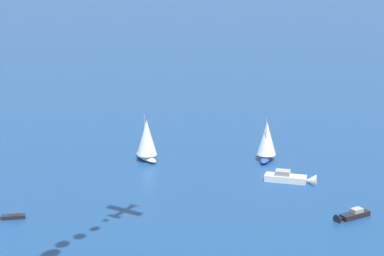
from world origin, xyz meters
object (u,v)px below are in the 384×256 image
(motorboat_mid_cluster, at_px, (9,217))
(motorboat_far_stbd, at_px, (351,216))
(sailboat_inshore, at_px, (267,141))
(motorboat_near_centre, at_px, (293,178))
(sailboat_outer_ring_a, at_px, (147,140))

(motorboat_mid_cluster, bearing_deg, motorboat_far_stbd, -14.17)
(motorboat_far_stbd, relative_size, sailboat_inshore, 0.76)
(motorboat_near_centre, relative_size, motorboat_mid_cluster, 1.98)
(sailboat_inshore, bearing_deg, sailboat_outer_ring_a, 166.17)
(motorboat_near_centre, distance_m, sailboat_outer_ring_a, 33.58)
(motorboat_far_stbd, relative_size, sailboat_outer_ring_a, 0.72)
(sailboat_outer_ring_a, bearing_deg, sailboat_inshore, -13.83)
(sailboat_inshore, bearing_deg, motorboat_mid_cluster, -159.45)
(motorboat_near_centre, height_order, sailboat_outer_ring_a, sailboat_outer_ring_a)
(motorboat_near_centre, height_order, motorboat_mid_cluster, motorboat_near_centre)
(motorboat_mid_cluster, bearing_deg, sailboat_inshore, 20.55)
(motorboat_far_stbd, relative_size, motorboat_mid_cluster, 1.43)
(sailboat_outer_ring_a, bearing_deg, motorboat_near_centre, -39.60)
(motorboat_near_centre, xyz_separation_m, sailboat_outer_ring_a, (-25.70, 21.26, 3.89))
(motorboat_mid_cluster, bearing_deg, motorboat_near_centre, 5.92)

